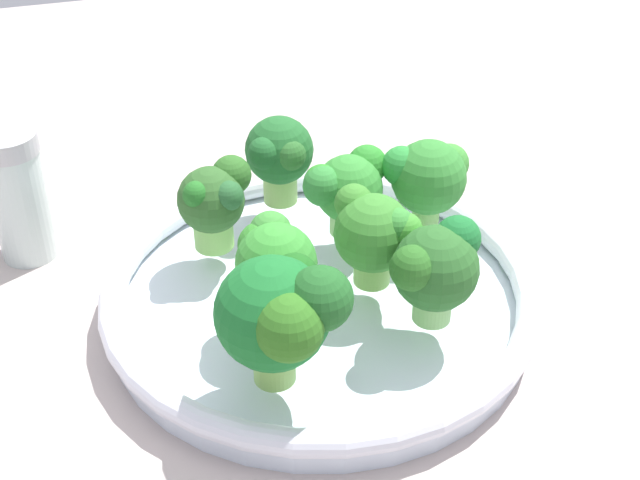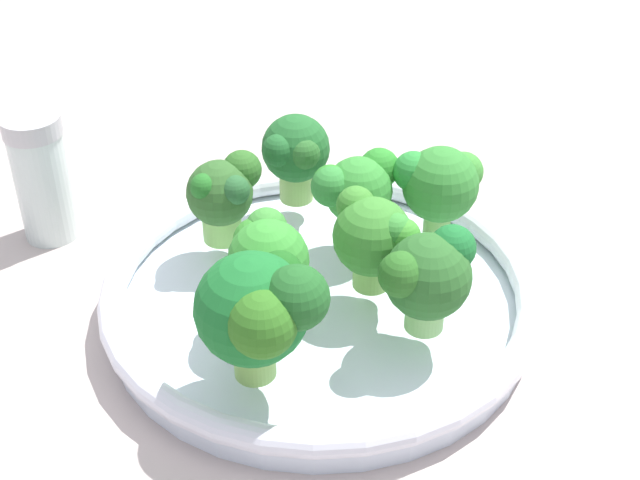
# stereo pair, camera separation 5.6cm
# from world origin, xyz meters

# --- Properties ---
(ground_plane) EXTENTS (1.30, 1.30, 0.03)m
(ground_plane) POSITION_xyz_m (0.00, 0.00, -0.01)
(ground_plane) COLOR #B6A7A1
(bowl) EXTENTS (0.29, 0.29, 0.03)m
(bowl) POSITION_xyz_m (0.01, 0.01, 0.02)
(bowl) COLOR silver
(bowl) RESTS_ON ground_plane
(broccoli_floret_0) EXTENTS (0.05, 0.05, 0.06)m
(broccoli_floret_0) POSITION_xyz_m (0.07, -0.04, 0.07)
(broccoli_floret_0) COLOR #85C45A
(broccoli_floret_0) RESTS_ON bowl
(broccoli_floret_1) EXTENTS (0.05, 0.05, 0.06)m
(broccoli_floret_1) POSITION_xyz_m (-0.02, 0.03, 0.07)
(broccoli_floret_1) COLOR #89C056
(broccoli_floret_1) RESTS_ON bowl
(broccoli_floret_2) EXTENTS (0.07, 0.08, 0.08)m
(broccoli_floret_2) POSITION_xyz_m (0.06, 0.10, 0.08)
(broccoli_floret_2) COLOR #87BB55
(broccoli_floret_2) RESTS_ON bowl
(broccoli_floret_3) EXTENTS (0.06, 0.06, 0.07)m
(broccoli_floret_3) POSITION_xyz_m (-0.04, 0.07, 0.07)
(broccoli_floret_3) COLOR #8AC76A
(broccoli_floret_3) RESTS_ON bowl
(broccoli_floret_4) EXTENTS (0.06, 0.05, 0.06)m
(broccoli_floret_4) POSITION_xyz_m (-0.02, -0.03, 0.07)
(broccoli_floret_4) COLOR #91CA6C
(broccoli_floret_4) RESTS_ON bowl
(broccoli_floret_5) EXTENTS (0.05, 0.06, 0.07)m
(broccoli_floret_5) POSITION_xyz_m (0.05, 0.04, 0.07)
(broccoli_floret_5) COLOR #8AC967
(broccoli_floret_5) RESTS_ON bowl
(broccoli_floret_6) EXTENTS (0.06, 0.05, 0.07)m
(broccoli_floret_6) POSITION_xyz_m (-0.07, -0.03, 0.07)
(broccoli_floret_6) COLOR #80C15C
(broccoli_floret_6) RESTS_ON bowl
(broccoli_floret_7) EXTENTS (0.05, 0.05, 0.07)m
(broccoli_floret_7) POSITION_xyz_m (0.02, -0.08, 0.07)
(broccoli_floret_7) COLOR #95C261
(broccoli_floret_7) RESTS_ON bowl
(pepper_shaker) EXTENTS (0.04, 0.04, 0.10)m
(pepper_shaker) POSITION_xyz_m (0.20, -0.11, 0.05)
(pepper_shaker) COLOR silver
(pepper_shaker) RESTS_ON ground_plane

